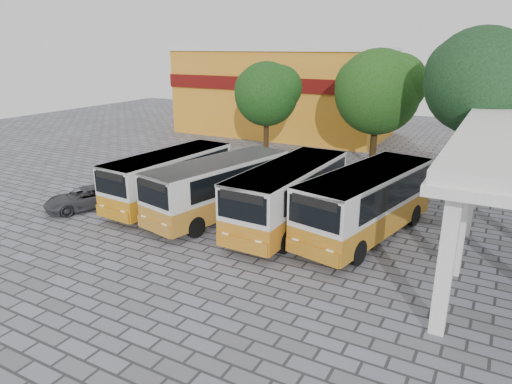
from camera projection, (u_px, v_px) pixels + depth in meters
The scene contains 10 objects.
ground at pixel (254, 250), 19.81m from camera, with size 90.00×90.00×0.00m, color #5E5E62.
shophouse_block at pixel (284, 91), 45.28m from camera, with size 20.40×10.40×8.30m.
bus_far_left at pixel (170, 176), 24.96m from camera, with size 3.07×8.20×2.89m.
bus_centre_left at pixel (219, 185), 23.14m from camera, with size 4.21×8.60×2.95m.
bus_centre_right at pixel (289, 192), 21.76m from camera, with size 2.84×8.60×3.07m.
bus_far_right at pixel (367, 200), 20.65m from camera, with size 4.37×9.05×3.11m.
tree_left at pixel (267, 92), 33.49m from camera, with size 4.94×4.70×7.42m.
tree_middle at pixel (379, 89), 31.42m from camera, with size 6.18×5.89×8.35m.
tree_right at pixel (482, 78), 25.05m from camera, with size 6.19×5.90×9.54m.
parked_car at pixel (85, 198), 24.70m from camera, with size 1.92×4.17×1.16m, color #34343A.
Camera 1 is at (8.77, -15.84, 8.43)m, focal length 32.00 mm.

